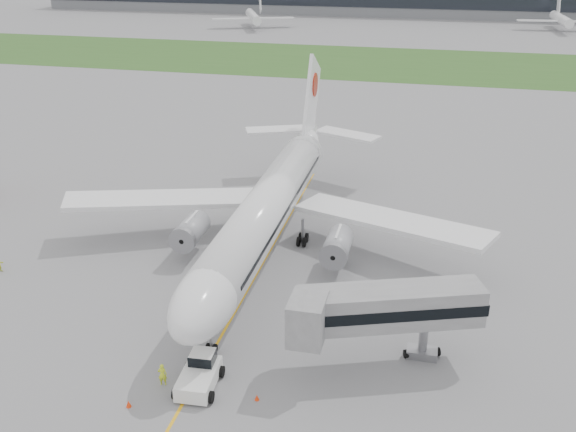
% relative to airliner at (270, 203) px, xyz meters
% --- Properties ---
extents(ground, '(600.00, 600.00, 0.00)m').
position_rel_airliner_xyz_m(ground, '(0.00, -4.87, -5.66)').
color(ground, gray).
rests_on(ground, ground).
extents(apron_markings, '(70.00, 70.00, 0.04)m').
position_rel_airliner_xyz_m(apron_markings, '(0.00, -9.87, -5.66)').
color(apron_markings, yellow).
rests_on(apron_markings, ground).
extents(grass_strip, '(600.00, 50.00, 0.02)m').
position_rel_airliner_xyz_m(grass_strip, '(0.00, 115.13, -5.65)').
color(grass_strip, '#305A21').
rests_on(grass_strip, ground).
extents(control_tower, '(12.00, 12.00, 56.00)m').
position_rel_airliner_xyz_m(control_tower, '(-90.00, 227.13, -5.66)').
color(control_tower, slate).
rests_on(control_tower, ground).
extents(airliner, '(48.13, 53.95, 17.88)m').
position_rel_airliner_xyz_m(airliner, '(0.00, 0.00, 0.00)').
color(airliner, white).
rests_on(airliner, ground).
extents(pushback_tug, '(3.41, 4.82, 2.39)m').
position_rel_airliner_xyz_m(pushback_tug, '(0.51, -23.93, -4.56)').
color(pushback_tug, white).
rests_on(pushback_tug, ground).
extents(jet_bridge, '(15.15, 9.19, 7.26)m').
position_rel_airliner_xyz_m(jet_bridge, '(13.69, -18.33, -0.29)').
color(jet_bridge, '#959597').
rests_on(jet_bridge, ground).
extents(safety_cone_left, '(0.40, 0.40, 0.56)m').
position_rel_airliner_xyz_m(safety_cone_left, '(-3.82, -27.63, -5.38)').
color(safety_cone_left, '#FD380D').
rests_on(safety_cone_left, ground).
extents(safety_cone_right, '(0.36, 0.36, 0.49)m').
position_rel_airliner_xyz_m(safety_cone_right, '(5.34, -24.71, -5.41)').
color(safety_cone_right, '#FD380D').
rests_on(safety_cone_right, ground).
extents(ground_crew_near, '(0.78, 0.60, 1.92)m').
position_rel_airliner_xyz_m(ground_crew_near, '(-2.34, -24.61, -4.70)').
color(ground_crew_near, '#DDF328').
rests_on(ground_crew_near, ground).
extents(distant_aircraft_left, '(37.82, 35.84, 11.51)m').
position_rel_airliner_xyz_m(distant_aircraft_left, '(-51.63, 173.42, -5.66)').
color(distant_aircraft_left, white).
rests_on(distant_aircraft_left, ground).
extents(distant_aircraft_right, '(31.47, 28.13, 11.49)m').
position_rel_airliner_xyz_m(distant_aircraft_right, '(57.49, 191.13, -5.66)').
color(distant_aircraft_right, white).
rests_on(distant_aircraft_right, ground).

